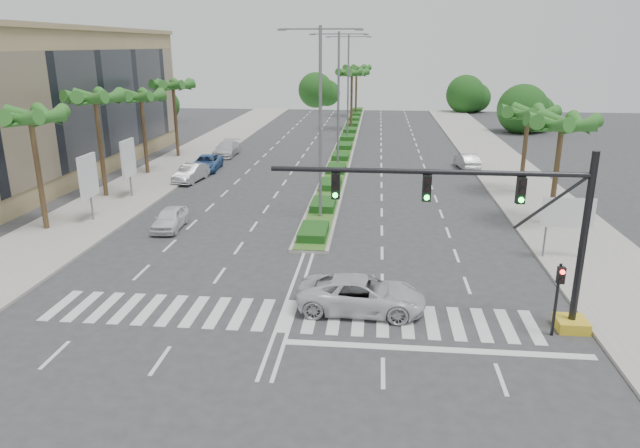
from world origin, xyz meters
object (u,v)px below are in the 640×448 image
object	(u,v)px
car_parked_b	(191,173)
car_crossing	(361,294)
car_parked_d	(227,149)
car_parked_c	(206,163)
car_right	(467,161)
car_parked_a	(170,218)

from	to	relation	value
car_parked_b	car_crossing	size ratio (longest dim) A/B	0.80
car_parked_b	car_parked_d	xyz separation A→B (m)	(0.00, 11.59, 0.00)
car_parked_c	car_right	bearing A→B (deg)	3.55
car_parked_d	car_right	distance (m)	23.95
car_parked_c	car_parked_d	world-z (taller)	car_parked_d
car_parked_a	car_crossing	world-z (taller)	car_crossing
car_parked_a	car_crossing	bearing A→B (deg)	-43.42
car_parked_b	car_parked_c	world-z (taller)	car_parked_b
car_parked_b	car_parked_c	size ratio (longest dim) A/B	0.90
car_parked_a	car_parked_d	size ratio (longest dim) A/B	0.78
car_right	car_parked_a	bearing A→B (deg)	36.58
car_parked_b	car_parked_c	distance (m)	4.46
car_parked_d	car_right	bearing A→B (deg)	-9.38
car_parked_d	car_crossing	xyz separation A→B (m)	(14.89, -34.47, 0.03)
car_parked_a	car_parked_d	distance (m)	24.38
car_parked_b	car_parked_d	world-z (taller)	car_parked_d
car_parked_c	car_parked_d	distance (m)	7.14
car_parked_c	car_crossing	xyz separation A→B (m)	(14.89, -27.33, 0.08)
car_parked_b	car_parked_d	bearing A→B (deg)	97.23
car_parked_a	car_parked_b	xyz separation A→B (m)	(-2.77, 12.62, 0.06)
car_parked_a	car_right	xyz separation A→B (m)	(20.83, 20.15, 0.04)
car_parked_c	car_crossing	world-z (taller)	car_crossing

